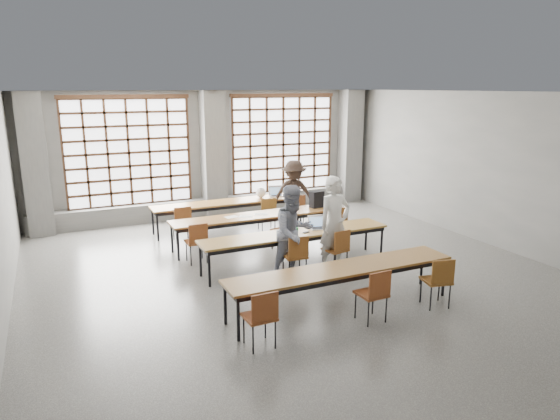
# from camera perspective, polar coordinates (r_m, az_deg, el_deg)

# --- Properties ---
(floor) EXTENTS (11.00, 11.00, 0.00)m
(floor) POSITION_cam_1_polar(r_m,az_deg,el_deg) (9.84, 1.97, -7.53)
(floor) COLOR #4A4947
(floor) RESTS_ON ground
(ceiling) EXTENTS (11.00, 11.00, 0.00)m
(ceiling) POSITION_cam_1_polar(r_m,az_deg,el_deg) (9.16, 2.16, 13.30)
(ceiling) COLOR silver
(ceiling) RESTS_ON floor
(wall_back) EXTENTS (10.00, 0.00, 10.00)m
(wall_back) POSITION_cam_1_polar(r_m,az_deg,el_deg) (14.40, -7.97, 6.43)
(wall_back) COLOR #61615E
(wall_back) RESTS_ON floor
(wall_right) EXTENTS (0.00, 11.00, 11.00)m
(wall_right) POSITION_cam_1_polar(r_m,az_deg,el_deg) (12.41, 23.17, 4.24)
(wall_right) COLOR #61615E
(wall_right) RESTS_ON floor
(column_left) EXTENTS (0.60, 0.55, 3.50)m
(column_left) POSITION_cam_1_polar(r_m,az_deg,el_deg) (13.51, -26.21, 4.64)
(column_left) COLOR #565653
(column_left) RESTS_ON floor
(column_mid) EXTENTS (0.60, 0.55, 3.50)m
(column_mid) POSITION_cam_1_polar(r_m,az_deg,el_deg) (14.13, -7.64, 6.30)
(column_mid) COLOR #565653
(column_mid) RESTS_ON floor
(column_right) EXTENTS (0.60, 0.55, 3.50)m
(column_right) POSITION_cam_1_polar(r_m,az_deg,el_deg) (16.04, 8.00, 7.19)
(column_right) COLOR #565653
(column_right) RESTS_ON floor
(window_left) EXTENTS (3.32, 0.12, 3.00)m
(window_left) POSITION_cam_1_polar(r_m,az_deg,el_deg) (13.82, -16.89, 6.28)
(window_left) COLOR white
(window_left) RESTS_ON wall_back
(window_right) EXTENTS (3.32, 0.12, 3.00)m
(window_right) POSITION_cam_1_polar(r_m,az_deg,el_deg) (15.11, 0.34, 7.49)
(window_right) COLOR white
(window_right) RESTS_ON wall_back
(sill_ledge) EXTENTS (9.80, 0.35, 0.50)m
(sill_ledge) POSITION_cam_1_polar(r_m,az_deg,el_deg) (14.48, -7.54, 0.45)
(sill_ledge) COLOR #565653
(sill_ledge) RESTS_ON floor
(desk_row_a) EXTENTS (4.00, 0.70, 0.73)m
(desk_row_a) POSITION_cam_1_polar(r_m,az_deg,el_deg) (12.91, -5.79, 0.73)
(desk_row_a) COLOR brown
(desk_row_a) RESTS_ON floor
(desk_row_b) EXTENTS (4.00, 0.70, 0.73)m
(desk_row_b) POSITION_cam_1_polar(r_m,az_deg,el_deg) (11.51, -2.67, -0.85)
(desk_row_b) COLOR brown
(desk_row_b) RESTS_ON floor
(desk_row_c) EXTENTS (4.00, 0.70, 0.73)m
(desk_row_c) POSITION_cam_1_polar(r_m,az_deg,el_deg) (10.12, 1.82, -2.93)
(desk_row_c) COLOR brown
(desk_row_c) RESTS_ON floor
(desk_row_d) EXTENTS (4.00, 0.70, 0.73)m
(desk_row_d) POSITION_cam_1_polar(r_m,az_deg,el_deg) (8.27, 7.12, -6.97)
(desk_row_d) COLOR brown
(desk_row_d) RESTS_ON floor
(chair_back_left) EXTENTS (0.44, 0.44, 0.88)m
(chair_back_left) POSITION_cam_1_polar(r_m,az_deg,el_deg) (11.97, -11.12, -1.15)
(chair_back_left) COLOR brown
(chair_back_left) RESTS_ON floor
(chair_back_mid) EXTENTS (0.46, 0.47, 0.88)m
(chair_back_mid) POSITION_cam_1_polar(r_m,az_deg,el_deg) (12.65, -1.44, -0.08)
(chair_back_mid) COLOR brown
(chair_back_mid) RESTS_ON floor
(chair_back_right) EXTENTS (0.46, 0.46, 0.88)m
(chair_back_right) POSITION_cam_1_polar(r_m,az_deg,el_deg) (12.99, 1.86, 0.29)
(chair_back_right) COLOR maroon
(chair_back_right) RESTS_ON floor
(chair_mid_left) EXTENTS (0.42, 0.43, 0.88)m
(chair_mid_left) POSITION_cam_1_polar(r_m,az_deg,el_deg) (10.48, -9.46, -3.26)
(chair_mid_left) COLOR brown
(chair_mid_left) RESTS_ON floor
(chair_mid_centre) EXTENTS (0.50, 0.51, 0.88)m
(chair_mid_centre) POSITION_cam_1_polar(r_m,az_deg,el_deg) (11.15, 0.56, -2.00)
(chair_mid_centre) COLOR brown
(chair_mid_centre) RESTS_ON floor
(chair_mid_right) EXTENTS (0.47, 0.47, 0.88)m
(chair_mid_right) POSITION_cam_1_polar(r_m,az_deg,el_deg) (11.79, 6.60, -1.22)
(chair_mid_right) COLOR brown
(chair_mid_right) RESTS_ON floor
(chair_front_left) EXTENTS (0.46, 0.46, 0.88)m
(chair_front_left) POSITION_cam_1_polar(r_m,az_deg,el_deg) (9.49, 1.86, -4.90)
(chair_front_left) COLOR brown
(chair_front_left) RESTS_ON floor
(chair_front_right) EXTENTS (0.49, 0.49, 0.88)m
(chair_front_right) POSITION_cam_1_polar(r_m,az_deg,el_deg) (9.92, 6.63, -4.14)
(chair_front_right) COLOR brown
(chair_front_right) RESTS_ON floor
(chair_near_left) EXTENTS (0.43, 0.43, 0.88)m
(chair_near_left) POSITION_cam_1_polar(r_m,az_deg,el_deg) (7.08, -2.13, -11.73)
(chair_near_left) COLOR #672F14
(chair_near_left) RESTS_ON floor
(chair_near_mid) EXTENTS (0.43, 0.44, 0.88)m
(chair_near_mid) POSITION_cam_1_polar(r_m,az_deg,el_deg) (7.94, 10.77, -9.02)
(chair_near_mid) COLOR brown
(chair_near_mid) RESTS_ON floor
(chair_near_right) EXTENTS (0.50, 0.51, 0.88)m
(chair_near_right) POSITION_cam_1_polar(r_m,az_deg,el_deg) (8.71, 17.69, -7.35)
(chair_near_right) COLOR brown
(chair_near_right) RESTS_ON floor
(student_male) EXTENTS (0.74, 0.52, 1.92)m
(student_male) POSITION_cam_1_polar(r_m,az_deg,el_deg) (9.90, 6.24, -1.62)
(student_male) COLOR silver
(student_male) RESTS_ON floor
(student_female) EXTENTS (0.98, 0.81, 1.82)m
(student_female) POSITION_cam_1_polar(r_m,az_deg,el_deg) (9.49, 1.57, -2.54)
(student_female) COLOR #172146
(student_female) RESTS_ON floor
(student_back) EXTENTS (1.28, 0.99, 1.75)m
(student_back) POSITION_cam_1_polar(r_m,az_deg,el_deg) (13.02, 1.59, 1.86)
(student_back) COLOR black
(student_back) RESTS_ON floor
(laptop_front) EXTENTS (0.40, 0.35, 0.26)m
(laptop_front) POSITION_cam_1_polar(r_m,az_deg,el_deg) (10.43, 4.30, -1.72)
(laptop_front) COLOR #B6B6BB
(laptop_front) RESTS_ON desk_row_c
(laptop_back) EXTENTS (0.42, 0.38, 0.26)m
(laptop_back) POSITION_cam_1_polar(r_m,az_deg,el_deg) (13.47, -0.47, 1.91)
(laptop_back) COLOR #AAA9AE
(laptop_back) RESTS_ON desk_row_a
(mouse) EXTENTS (0.11, 0.08, 0.04)m
(mouse) POSITION_cam_1_polar(r_m,az_deg,el_deg) (10.53, 6.50, -1.87)
(mouse) COLOR white
(mouse) RESTS_ON desk_row_c
(green_box) EXTENTS (0.26, 0.13, 0.09)m
(green_box) POSITION_cam_1_polar(r_m,az_deg,el_deg) (10.14, 1.37, -2.25)
(green_box) COLOR green
(green_box) RESTS_ON desk_row_c
(phone) EXTENTS (0.14, 0.09, 0.01)m
(phone) POSITION_cam_1_polar(r_m,az_deg,el_deg) (10.09, 2.99, -2.56)
(phone) COLOR black
(phone) RESTS_ON desk_row_c
(paper_sheet_a) EXTENTS (0.33, 0.26, 0.00)m
(paper_sheet_a) POSITION_cam_1_polar(r_m,az_deg,el_deg) (11.33, -5.57, -0.79)
(paper_sheet_a) COLOR silver
(paper_sheet_a) RESTS_ON desk_row_b
(paper_sheet_b) EXTENTS (0.36, 0.34, 0.00)m
(paper_sheet_b) POSITION_cam_1_polar(r_m,az_deg,el_deg) (11.34, -3.98, -0.75)
(paper_sheet_b) COLOR white
(paper_sheet_b) RESTS_ON desk_row_b
(paper_sheet_c) EXTENTS (0.35, 0.29, 0.00)m
(paper_sheet_c) POSITION_cam_1_polar(r_m,az_deg,el_deg) (11.53, -2.21, -0.48)
(paper_sheet_c) COLOR silver
(paper_sheet_c) RESTS_ON desk_row_b
(backpack) EXTENTS (0.35, 0.25, 0.40)m
(backpack) POSITION_cam_1_polar(r_m,az_deg,el_deg) (12.17, 4.22, 1.23)
(backpack) COLOR black
(backpack) RESTS_ON desk_row_b
(plastic_bag) EXTENTS (0.29, 0.25, 0.29)m
(plastic_bag) POSITION_cam_1_polar(r_m,az_deg,el_deg) (13.22, -2.20, 2.03)
(plastic_bag) COLOR white
(plastic_bag) RESTS_ON desk_row_a
(red_pouch) EXTENTS (0.22, 0.16, 0.06)m
(red_pouch) POSITION_cam_1_polar(r_m,az_deg,el_deg) (7.16, -2.39, -11.74)
(red_pouch) COLOR maroon
(red_pouch) RESTS_ON chair_near_left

